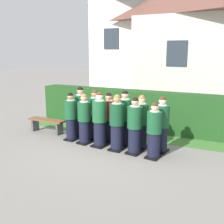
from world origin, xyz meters
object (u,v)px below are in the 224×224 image
student_front_row_3 (117,124)px  student_rear_row_1 (95,116)px  student_front_row_1 (84,120)px  student_rear_row_5 (162,126)px  student_front_row_0 (71,118)px  student_rear_row_0 (81,113)px  student_front_row_4 (135,127)px  student_front_row_5 (154,132)px  student_front_row_2 (100,121)px  wooden_bench (47,123)px  student_in_red_blazer (109,119)px  student_rear_row_4 (141,123)px  student_rear_row_3 (125,119)px

student_front_row_3 → student_rear_row_1: 1.27m
student_front_row_1 → student_rear_row_5: student_rear_row_5 is taller
student_front_row_0 → student_rear_row_1: bearing=35.5°
student_rear_row_0 → student_front_row_4: bearing=-17.9°
student_front_row_5 → student_rear_row_5: bearing=84.0°
student_front_row_1 → student_front_row_2: 0.57m
wooden_bench → student_front_row_2: bearing=-10.9°
student_rear_row_0 → student_rear_row_1: bearing=-1.5°
student_front_row_2 → student_front_row_4: 1.16m
student_front_row_1 → student_front_row_5: student_front_row_1 is taller
student_front_row_4 → student_in_red_blazer: (-1.11, 0.62, -0.02)m
student_front_row_2 → student_front_row_5: (1.74, -0.19, -0.07)m
student_front_row_4 → wooden_bench: (-3.53, 0.56, -0.42)m
student_front_row_2 → student_rear_row_4: student_front_row_2 is taller
student_front_row_5 → student_rear_row_3: 1.31m
student_front_row_2 → student_rear_row_0: student_rear_row_0 is taller
student_rear_row_0 → student_front_row_1: bearing=-49.6°
student_front_row_4 → student_front_row_5: bearing=-9.0°
student_front_row_3 → student_front_row_0: bearing=173.0°
student_rear_row_1 → wooden_bench: student_rear_row_1 is taller
student_front_row_1 → student_rear_row_3: 1.25m
student_front_row_4 → student_rear_row_3: 0.79m
student_front_row_1 → student_rear_row_4: student_rear_row_4 is taller
student_rear_row_1 → student_rear_row_5: bearing=-6.4°
student_front_row_4 → student_rear_row_3: student_rear_row_3 is taller
student_front_row_4 → student_rear_row_1: student_rear_row_1 is taller
student_rear_row_5 → student_rear_row_4: bearing=176.7°
student_in_red_blazer → student_front_row_0: bearing=-162.5°
student_front_row_0 → student_front_row_1: 0.57m
student_front_row_1 → student_rear_row_0: student_rear_row_0 is taller
student_in_red_blazer → student_rear_row_3: student_rear_row_3 is taller
student_in_red_blazer → student_rear_row_3: bearing=-4.5°
student_front_row_4 → student_rear_row_5: 0.78m
student_rear_row_0 → student_front_row_2: bearing=-30.3°
student_rear_row_4 → student_front_row_0: bearing=-174.4°
student_front_row_0 → student_front_row_3: (1.72, -0.21, 0.04)m
student_front_row_1 → wooden_bench: 1.90m
wooden_bench → student_front_row_1: bearing=-12.9°
student_front_row_2 → student_in_red_blazer: bearing=84.7°
student_front_row_4 → student_rear_row_1: size_ratio=0.99×
student_front_row_1 → wooden_bench: (-1.81, 0.41, -0.40)m
student_front_row_0 → student_in_red_blazer: 1.23m
student_front_row_4 → student_rear_row_4: bearing=87.3°
student_front_row_1 → student_front_row_3: bearing=-5.4°
student_rear_row_1 → student_front_row_0: bearing=-144.5°
student_rear_row_1 → student_in_red_blazer: (0.54, -0.08, -0.02)m
student_in_red_blazer → wooden_bench: student_in_red_blazer is taller
student_rear_row_1 → student_rear_row_3: (1.11, -0.12, 0.03)m
student_front_row_5 → student_rear_row_0: 2.90m
wooden_bench → student_rear_row_0: bearing=6.3°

